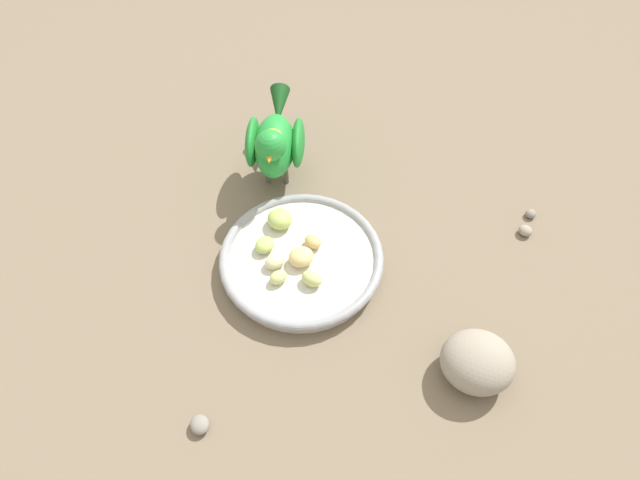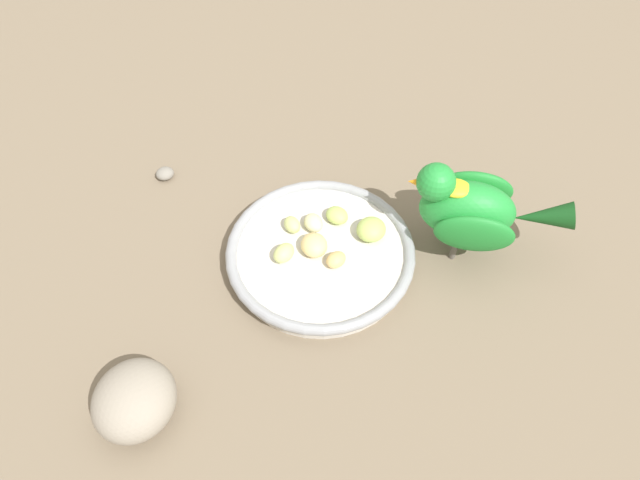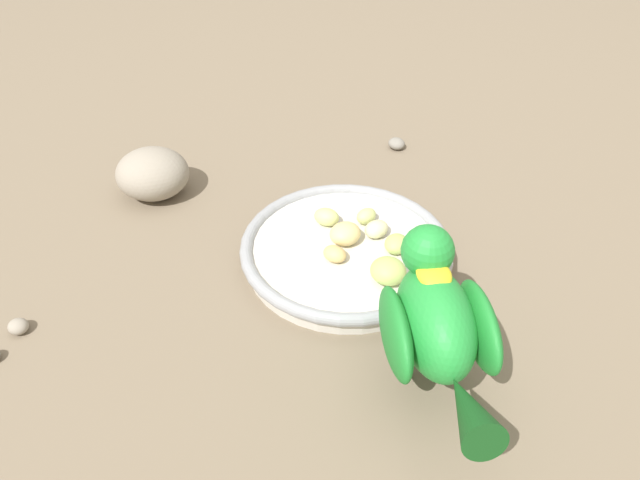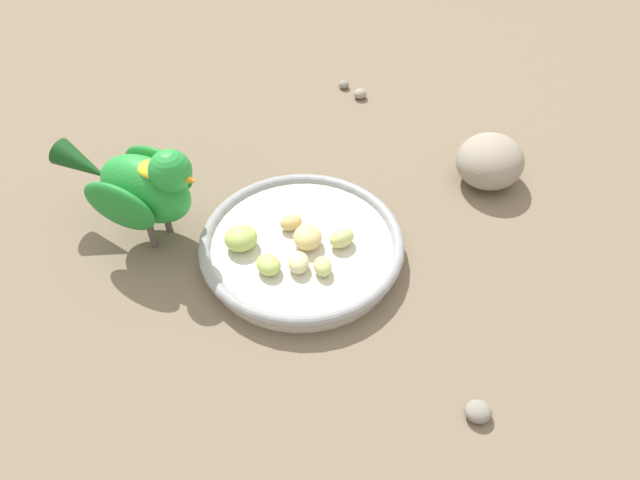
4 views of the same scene
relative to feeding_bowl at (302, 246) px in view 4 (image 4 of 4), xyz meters
The scene contains 14 objects.
ground_plane 0.02m from the feeding_bowl, 150.70° to the right, with size 4.00×4.00×0.00m, color #756651.
feeding_bowl is the anchor object (origin of this frame).
apple_piece_0 0.06m from the feeding_bowl, 92.25° to the right, with size 0.03×0.03×0.02m, color #B2CC66.
apple_piece_1 0.04m from the feeding_bowl, 56.31° to the right, with size 0.03×0.02×0.02m, color beige.
apple_piece_2 0.05m from the feeding_bowl, 32.79° to the left, with size 0.03×0.02×0.02m, color #C6D17A.
apple_piece_3 0.03m from the feeding_bowl, 155.53° to the left, with size 0.03×0.02×0.02m, color tan.
apple_piece_4 0.02m from the feeding_bowl, 12.56° to the left, with size 0.04×0.03×0.02m, color #E5C67F.
apple_piece_5 0.05m from the feeding_bowl, 24.47° to the right, with size 0.03×0.02×0.02m, color #C6D17A.
apple_piece_6 0.07m from the feeding_bowl, 138.04° to the right, with size 0.04×0.04×0.03m, color #B2CC66.
parrot 0.20m from the feeding_bowl, 153.02° to the right, with size 0.21×0.11×0.14m.
rock_large 0.29m from the feeding_bowl, 66.42° to the left, with size 0.10×0.09×0.07m, color gray.
pebble_0 0.35m from the feeding_bowl, 113.04° to the left, with size 0.02×0.02×0.02m, color gray.
pebble_1 0.38m from the feeding_bowl, 117.86° to the left, with size 0.02×0.02×0.01m, color gray.
pebble_2 0.27m from the feeding_bowl, 13.35° to the right, with size 0.03×0.02×0.02m, color gray.
Camera 4 is at (0.32, -0.36, 0.52)m, focal length 32.74 mm.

